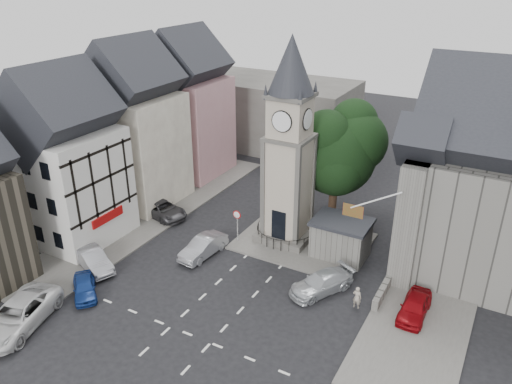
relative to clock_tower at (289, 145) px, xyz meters
The scene contains 23 objects.
ground 11.39m from the clock_tower, 90.00° to the right, with size 120.00×120.00×0.00m, color black.
pavement_west 15.00m from the clock_tower, behind, with size 6.00×30.00×0.14m, color #595651.
pavement_east 14.45m from the clock_tower, ahead, with size 6.00×26.00×0.14m, color #595651.
central_island 8.18m from the clock_tower, ahead, with size 10.00×8.00×0.16m, color #595651.
road_markings 15.74m from the clock_tower, 90.00° to the right, with size 20.00×8.00×0.01m, color silver.
clock_tower is the anchor object (origin of this frame).
stone_shelter 8.15m from the clock_tower, ahead, with size 4.30×3.30×3.08m.
town_tree 5.51m from the clock_tower, 68.23° to the left, with size 7.20×7.20×10.80m.
warning_sign_post 7.34m from the clock_tower, 141.37° to the right, with size 0.70×0.19×2.85m.
terrace_pink 17.51m from the clock_tower, 152.68° to the left, with size 8.10×7.60×12.80m.
terrace_cream 15.58m from the clock_tower, behind, with size 8.10×7.60×12.80m.
terrace_tudor 17.55m from the clock_tower, 152.73° to the right, with size 8.10×7.60×12.00m.
backdrop_west 23.69m from the clock_tower, 120.95° to the left, with size 20.00×10.00×8.00m, color #4C4944.
east_boundary_wall 12.15m from the clock_tower, 12.32° to the left, with size 0.40×16.00×0.90m, color #62605A.
flagpole 9.01m from the clock_tower, 26.52° to the right, with size 3.68×0.10×2.74m.
car_west_blue 17.83m from the clock_tower, 122.29° to the right, with size 1.45×3.60×1.23m, color navy.
car_west_silver 16.94m from the clock_tower, 133.81° to the right, with size 1.55×4.44×1.46m, color #94949B.
car_west_grey 13.73m from the clock_tower, behind, with size 2.36×5.11×1.42m, color #343336.
car_island_silver 10.26m from the clock_tower, 128.79° to the right, with size 1.55×4.46×1.47m, color #97999F.
car_island_east 10.65m from the clock_tower, 46.00° to the right, with size 1.95×4.79×1.39m, color #B4B8BD.
car_east_red 14.57m from the clock_tower, 23.46° to the right, with size 1.63×4.06×1.38m, color maroon.
van_sw_white 21.72m from the clock_tower, 118.47° to the right, with size 2.84×6.15×1.71m, color silver.
pedestrian 12.39m from the clock_tower, 36.83° to the right, with size 0.58×0.38×1.60m, color #A79B8A.
Camera 1 is at (15.16, -24.49, 20.74)m, focal length 35.00 mm.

